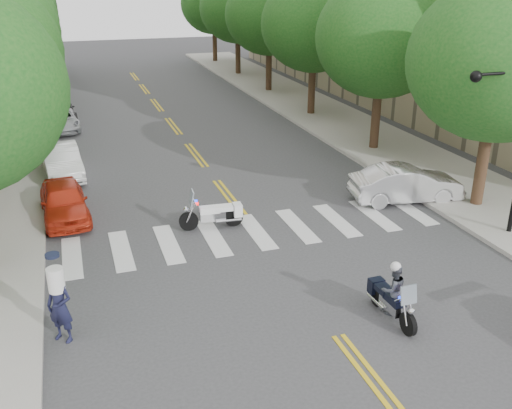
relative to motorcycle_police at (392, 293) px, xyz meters
name	(u,v)px	position (x,y,z in m)	size (l,w,h in m)	color
ground	(338,336)	(-1.65, -0.32, -0.74)	(140.00, 140.00, 0.00)	#38383A
sidewalk_right	(321,113)	(7.85, 21.68, -0.67)	(5.00, 60.00, 0.15)	#9E9991
tree_l_3	(7,21)	(-10.45, 29.68, 4.81)	(6.40, 6.40, 8.45)	#382316
tree_l_4	(14,13)	(-10.45, 37.68, 4.81)	(6.40, 6.40, 8.45)	#382316
tree_l_5	(19,7)	(-10.45, 45.68, 4.81)	(6.40, 6.40, 8.45)	#382316
tree_r_0	(498,60)	(7.15, 5.68, 4.81)	(6.40, 6.40, 8.45)	#382316
tree_r_1	(382,37)	(7.15, 13.68, 4.81)	(6.40, 6.40, 8.45)	#382316
tree_r_2	(314,24)	(7.15, 21.68, 4.81)	(6.40, 6.40, 8.45)	#382316
tree_r_3	(269,15)	(7.15, 29.68, 4.81)	(6.40, 6.40, 8.45)	#382316
tree_r_4	(237,8)	(7.15, 37.68, 4.81)	(6.40, 6.40, 8.45)	#382316
tree_r_5	(214,4)	(7.15, 45.68, 4.81)	(6.40, 6.40, 8.45)	#382316
motorcycle_police	(392,293)	(0.00, 0.00, 0.00)	(0.70, 2.05, 1.66)	black
motorcycle_parked	(217,214)	(-2.86, 6.97, -0.23)	(2.29, 0.60, 1.47)	black
officer_standing	(60,306)	(-8.15, 1.68, 0.22)	(0.70, 0.46, 1.92)	#171834
convertible	(406,184)	(4.85, 7.06, -0.02)	(1.52, 4.37, 1.44)	silver
parked_car_a	(64,201)	(-7.95, 9.50, -0.07)	(1.60, 3.97, 1.35)	red
parked_car_b	(62,161)	(-7.95, 14.39, -0.04)	(1.48, 4.25, 1.40)	white
parked_car_c	(60,120)	(-7.95, 22.82, -0.16)	(1.94, 4.21, 1.17)	#A0A2A7
parked_car_d	(59,110)	(-7.95, 25.28, -0.11)	(1.76, 4.34, 1.26)	black
parked_car_e	(58,86)	(-7.95, 33.68, -0.12)	(1.47, 3.66, 1.25)	#A09FA4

